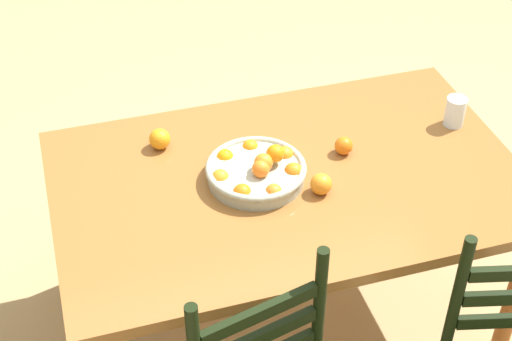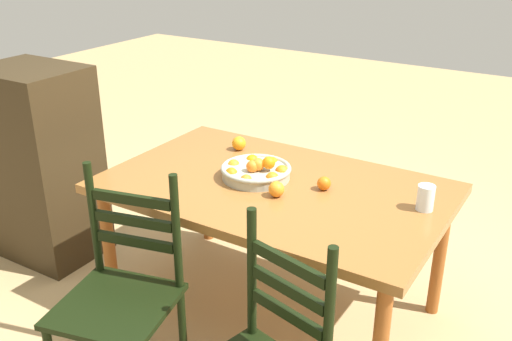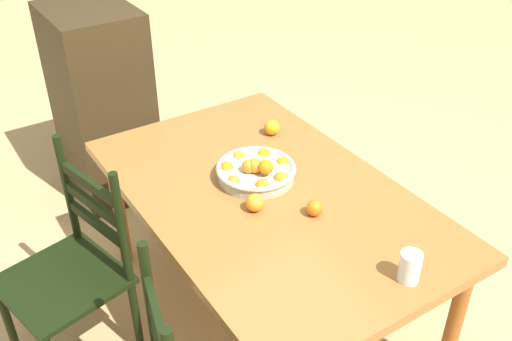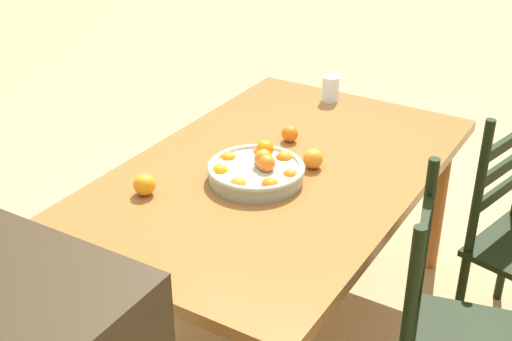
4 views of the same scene
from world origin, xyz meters
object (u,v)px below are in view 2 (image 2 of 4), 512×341
object	(u,v)px
cabinet	(42,164)
orange_loose_1	(324,183)
drinking_glass	(426,198)
dining_table	(274,197)
orange_loose_0	(239,143)
fruit_bowl	(256,171)
orange_loose_2	(276,189)
chair_near_window	(121,295)

from	to	relation	value
cabinet	orange_loose_1	world-z (taller)	cabinet
orange_loose_1	drinking_glass	world-z (taller)	drinking_glass
dining_table	orange_loose_0	size ratio (longest dim) A/B	21.15
dining_table	orange_loose_1	bearing A→B (deg)	-163.16
dining_table	orange_loose_0	xyz separation A→B (m)	(0.40, -0.29, 0.11)
cabinet	fruit_bowl	bearing A→B (deg)	-171.30
orange_loose_0	orange_loose_1	world-z (taller)	orange_loose_0
cabinet	orange_loose_2	bearing A→B (deg)	-177.13
dining_table	cabinet	bearing A→B (deg)	8.10
orange_loose_0	drinking_glass	size ratio (longest dim) A/B	0.67
fruit_bowl	drinking_glass	bearing A→B (deg)	-172.75
cabinet	orange_loose_0	bearing A→B (deg)	-155.60
chair_near_window	cabinet	xyz separation A→B (m)	(1.20, -0.59, 0.12)
dining_table	orange_loose_2	distance (m)	0.17
cabinet	chair_near_window	bearing A→B (deg)	153.08
chair_near_window	fruit_bowl	xyz separation A→B (m)	(-0.16, -0.82, 0.30)
dining_table	cabinet	world-z (taller)	cabinet
cabinet	orange_loose_0	size ratio (longest dim) A/B	14.99
cabinet	orange_loose_0	distance (m)	1.20
chair_near_window	drinking_glass	bearing A→B (deg)	29.99
cabinet	orange_loose_1	bearing A→B (deg)	-171.39
cabinet	drinking_glass	size ratio (longest dim) A/B	10.03
chair_near_window	drinking_glass	xyz separation A→B (m)	(-0.97, -0.92, 0.32)
orange_loose_2	drinking_glass	xyz separation A→B (m)	(-0.62, -0.23, 0.02)
cabinet	orange_loose_2	world-z (taller)	cabinet
orange_loose_1	drinking_glass	size ratio (longest dim) A/B	0.57
orange_loose_2	drinking_glass	size ratio (longest dim) A/B	0.64
chair_near_window	orange_loose_2	world-z (taller)	chair_near_window
fruit_bowl	drinking_glass	xyz separation A→B (m)	(-0.81, -0.10, 0.02)
dining_table	fruit_bowl	bearing A→B (deg)	-8.19
orange_loose_0	dining_table	bearing A→B (deg)	143.65
fruit_bowl	orange_loose_2	world-z (taller)	fruit_bowl
orange_loose_0	orange_loose_2	distance (m)	0.63
orange_loose_1	orange_loose_2	xyz separation A→B (m)	(0.16, 0.18, 0.00)
chair_near_window	cabinet	world-z (taller)	cabinet
dining_table	orange_loose_0	bearing A→B (deg)	-36.35
cabinet	orange_loose_1	xyz separation A→B (m)	(-1.71, -0.28, 0.18)
chair_near_window	orange_loose_2	distance (m)	0.83
cabinet	fruit_bowl	xyz separation A→B (m)	(-1.36, -0.23, 0.19)
chair_near_window	orange_loose_1	size ratio (longest dim) A/B	14.81
fruit_bowl	orange_loose_1	size ratio (longest dim) A/B	5.29
chair_near_window	orange_loose_0	size ratio (longest dim) A/B	12.65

